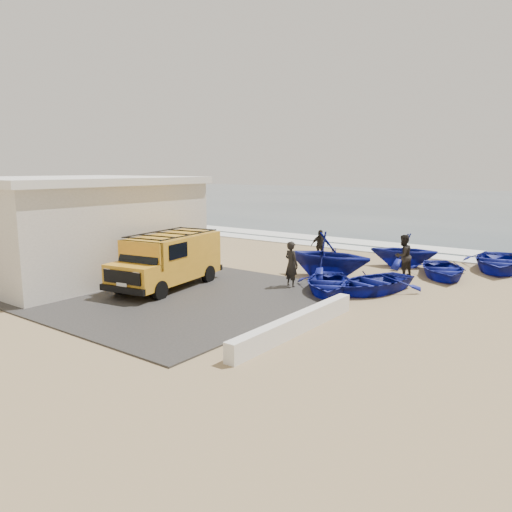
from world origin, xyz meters
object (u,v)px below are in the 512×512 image
Objects in this scene: building at (71,226)px; boat_near_left at (328,283)px; boat_near_right at (373,282)px; fisherman_front at (291,264)px; fisherman_back at (320,245)px; parapet at (296,324)px; fisherman_middle at (403,256)px; boat_far_left at (404,250)px; van at (169,259)px; boat_mid_right at (442,269)px; boat_far_right at (498,261)px; boat_mid_left at (328,255)px.

building is 11.67m from boat_near_left.
building is 2.52× the size of boat_near_right.
fisherman_front reaches higher than fisherman_back.
parapet is 3.24× the size of fisherman_front.
boat_near_right is 2.02× the size of fisherman_middle.
parapet is (12.50, -1.00, -1.89)m from building.
van is at bearing -48.63° from boat_far_left.
boat_mid_right is (1.34, 4.21, -0.02)m from boat_near_right.
boat_near_right is 2.32× the size of fisherman_back.
fisherman_middle reaches higher than boat_far_left.
parapet is 5.67m from fisherman_front.
boat_near_right is 1.21× the size of boat_far_left.
building is 5.58m from van.
boat_near_right reaches higher than boat_near_left.
building is at bearing -64.88° from boat_far_left.
fisherman_middle reaches higher than boat_near_right.
boat_far_right is at bearing 83.23° from boat_near_right.
building reaches higher than boat_near_right.
boat_mid_left is at bearing 43.51° from van.
parapet is at bearing -163.26° from boat_mid_left.
boat_near_left is 2.81m from boat_mid_left.
boat_far_left is 0.70× the size of boat_far_right.
boat_near_right is at bearing -8.23° from boat_far_left.
fisherman_front is (-5.85, -8.47, 0.47)m from boat_far_right.
fisherman_middle is (1.20, 4.46, 0.56)m from boat_near_left.
parapet is at bearing -4.58° from building.
building reaches higher than van.
fisherman_middle is (2.54, 2.06, -0.06)m from boat_mid_left.
boat_near_left is 1.93× the size of fisherman_middle.
parapet is 10.11m from boat_mid_right.
fisherman_back is (-2.22, 3.13, -0.18)m from boat_mid_left.
fisherman_front reaches higher than parapet.
building reaches higher than fisherman_front.
parapet is 13.37m from boat_far_right.
fisherman_middle is 4.88m from fisherman_back.
building is 11.43m from boat_mid_left.
boat_far_right is 2.36× the size of fisherman_front.
building is 15.45m from boat_far_left.
van is 1.73× the size of boat_far_left.
boat_near_left is 9.36m from boat_far_right.
boat_mid_left is 1.05× the size of boat_mid_right.
parapet is 5.86m from boat_near_right.
boat_mid_right is 6.91m from fisherman_front.
boat_near_right is 6.61m from fisherman_back.
boat_far_left is (-0.93, 5.61, 0.42)m from boat_near_right.
boat_near_left is at bearing 108.54° from parapet.
building is at bearing 177.92° from van.
fisherman_front is at bearing -155.85° from boat_mid_right.
boat_near_right is at bearing 11.82° from boat_near_left.
van reaches higher than fisherman_back.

